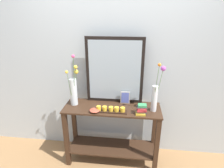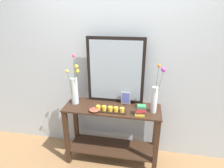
# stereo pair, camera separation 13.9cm
# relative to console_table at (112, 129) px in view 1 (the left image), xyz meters

# --- Properties ---
(ground_plane) EXTENTS (7.00, 6.00, 0.02)m
(ground_plane) POSITION_rel_console_table_xyz_m (0.00, 0.00, -0.51)
(ground_plane) COLOR #997047
(wall_back) EXTENTS (6.40, 0.08, 2.70)m
(wall_back) POSITION_rel_console_table_xyz_m (0.00, 0.33, 0.85)
(wall_back) COLOR #B2BCC1
(wall_back) RESTS_ON ground
(console_table) EXTENTS (1.24, 0.42, 0.83)m
(console_table) POSITION_rel_console_table_xyz_m (0.00, 0.00, 0.00)
(console_table) COLOR #382316
(console_table) RESTS_ON ground
(mirror_leaning) EXTENTS (0.75, 0.03, 0.87)m
(mirror_leaning) POSITION_rel_console_table_xyz_m (0.01, 0.18, 0.77)
(mirror_leaning) COLOR black
(mirror_leaning) RESTS_ON console_table
(tall_vase_left) EXTENTS (0.13, 0.18, 0.69)m
(tall_vase_left) POSITION_rel_console_table_xyz_m (-0.50, 0.03, 0.55)
(tall_vase_left) COLOR silver
(tall_vase_left) RESTS_ON console_table
(vase_right) EXTENTS (0.14, 0.13, 0.63)m
(vase_right) POSITION_rel_console_table_xyz_m (0.53, -0.03, 0.55)
(vase_right) COLOR silver
(vase_right) RESTS_ON console_table
(candle_tray) EXTENTS (0.39, 0.09, 0.07)m
(candle_tray) POSITION_rel_console_table_xyz_m (-0.00, -0.11, 0.36)
(candle_tray) COLOR black
(candle_tray) RESTS_ON console_table
(picture_frame_small) EXTENTS (0.12, 0.01, 0.17)m
(picture_frame_small) POSITION_rel_console_table_xyz_m (0.16, 0.13, 0.42)
(picture_frame_small) COLOR #B7B2AD
(picture_frame_small) RESTS_ON console_table
(decorative_bowl) EXTENTS (0.13, 0.13, 0.04)m
(decorative_bowl) POSITION_rel_console_table_xyz_m (-0.20, -0.14, 0.36)
(decorative_bowl) COLOR #B24C38
(decorative_bowl) RESTS_ON console_table
(book_stack) EXTENTS (0.13, 0.09, 0.13)m
(book_stack) POSITION_rel_console_table_xyz_m (0.37, -0.13, 0.39)
(book_stack) COLOR gold
(book_stack) RESTS_ON console_table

